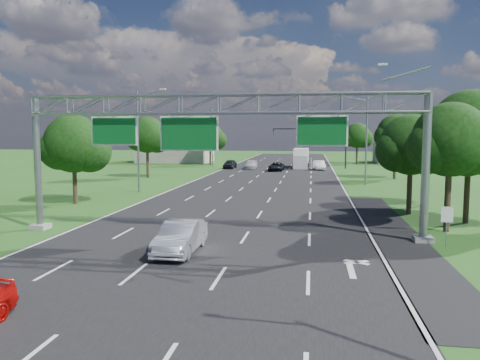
% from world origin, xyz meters
% --- Properties ---
extents(ground, '(220.00, 220.00, 0.00)m').
position_xyz_m(ground, '(0.00, 30.00, 0.00)').
color(ground, '#255018').
rests_on(ground, ground).
extents(road, '(18.00, 180.00, 0.02)m').
position_xyz_m(road, '(0.00, 30.00, 0.00)').
color(road, black).
rests_on(road, ground).
extents(road_flare, '(3.00, 30.00, 0.02)m').
position_xyz_m(road_flare, '(10.20, 14.00, 0.00)').
color(road_flare, black).
rests_on(road_flare, ground).
extents(sign_gantry, '(23.50, 1.00, 9.56)m').
position_xyz_m(sign_gantry, '(0.33, 12.00, 6.89)').
color(sign_gantry, gray).
rests_on(sign_gantry, ground).
extents(regulatory_sign, '(0.60, 0.08, 2.10)m').
position_xyz_m(regulatory_sign, '(12.40, 10.98, 1.51)').
color(regulatory_sign, gray).
rests_on(regulatory_sign, ground).
extents(traffic_signal, '(12.21, 0.24, 7.00)m').
position_xyz_m(traffic_signal, '(7.48, 65.00, 5.17)').
color(traffic_signal, black).
rests_on(traffic_signal, ground).
extents(streetlight_l_near, '(2.97, 0.22, 10.16)m').
position_xyz_m(streetlight_l_near, '(-11.30, 30.00, 5.58)').
color(streetlight_l_near, gray).
rests_on(streetlight_l_near, ground).
extents(streetlight_l_far, '(2.97, 0.22, 10.16)m').
position_xyz_m(streetlight_l_far, '(-11.30, 65.00, 5.58)').
color(streetlight_l_far, gray).
rests_on(streetlight_l_far, ground).
extents(streetlight_r_mid, '(2.97, 0.22, 10.16)m').
position_xyz_m(streetlight_r_mid, '(11.30, 40.00, 5.58)').
color(streetlight_r_mid, gray).
rests_on(streetlight_r_mid, ground).
extents(tree_cluster_right, '(9.91, 14.60, 8.68)m').
position_xyz_m(tree_cluster_right, '(14.80, 19.19, 5.31)').
color(tree_cluster_right, '#2D2116').
rests_on(tree_cluster_right, ground).
extents(tree_verge_la, '(5.76, 4.80, 7.40)m').
position_xyz_m(tree_verge_la, '(-13.92, 22.04, 4.76)').
color(tree_verge_la, '#2D2116').
rests_on(tree_verge_la, ground).
extents(tree_verge_lb, '(5.76, 4.80, 8.06)m').
position_xyz_m(tree_verge_lb, '(-15.92, 45.04, 5.41)').
color(tree_verge_lb, '#2D2116').
rests_on(tree_verge_lb, ground).
extents(tree_verge_lc, '(5.76, 4.80, 7.62)m').
position_xyz_m(tree_verge_lc, '(-12.92, 70.04, 4.98)').
color(tree_verge_lc, '#2D2116').
rests_on(tree_verge_lc, ground).
extents(tree_verge_rd, '(5.76, 4.80, 8.28)m').
position_xyz_m(tree_verge_rd, '(16.08, 48.04, 5.63)').
color(tree_verge_rd, '#2D2116').
rests_on(tree_verge_rd, ground).
extents(tree_verge_re, '(5.76, 4.80, 7.84)m').
position_xyz_m(tree_verge_re, '(14.08, 78.04, 5.20)').
color(tree_verge_re, '#2D2116').
rests_on(tree_verge_re, ground).
extents(building_left, '(14.00, 10.00, 5.00)m').
position_xyz_m(building_left, '(-22.00, 78.00, 2.50)').
color(building_left, gray).
rests_on(building_left, ground).
extents(building_right, '(12.00, 9.00, 4.00)m').
position_xyz_m(building_right, '(24.00, 82.00, 2.00)').
color(building_right, gray).
rests_on(building_right, ground).
extents(silver_sedan, '(1.69, 4.76, 1.57)m').
position_xyz_m(silver_sedan, '(-0.86, 7.77, 0.78)').
color(silver_sedan, silver).
rests_on(silver_sedan, ground).
extents(car_queue_a, '(1.95, 4.60, 1.32)m').
position_xyz_m(car_queue_a, '(-4.50, 62.69, 0.66)').
color(car_queue_a, silver).
rests_on(car_queue_a, ground).
extents(car_queue_b, '(2.42, 4.82, 1.31)m').
position_xyz_m(car_queue_b, '(0.03, 58.66, 0.66)').
color(car_queue_b, black).
rests_on(car_queue_b, ground).
extents(car_queue_c, '(1.97, 4.44, 1.48)m').
position_xyz_m(car_queue_c, '(-8.00, 62.47, 0.74)').
color(car_queue_c, black).
rests_on(car_queue_c, ground).
extents(car_queue_d, '(2.06, 4.64, 1.48)m').
position_xyz_m(car_queue_d, '(6.67, 61.90, 0.74)').
color(car_queue_d, white).
rests_on(car_queue_d, ground).
extents(box_truck, '(2.62, 8.55, 3.24)m').
position_xyz_m(box_truck, '(3.64, 66.53, 1.55)').
color(box_truck, silver).
rests_on(box_truck, ground).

